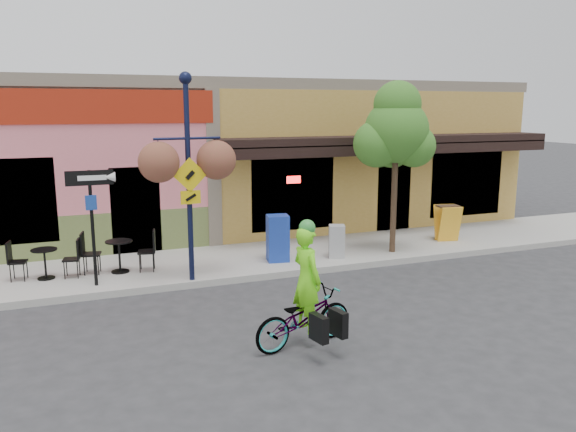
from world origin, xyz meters
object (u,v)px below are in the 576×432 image
Objects in this scene: lamp_post at (189,179)px; street_tree at (395,167)px; newspaper_box_grey at (337,241)px; building at (214,153)px; one_way_sign at (93,229)px; bicycle at (304,318)px; newspaper_box_blue at (278,238)px; cyclist_rider at (307,294)px.

lamp_post is 1.00× the size of street_tree.
street_tree reaches higher than newspaper_box_grey.
building is 7.68× the size of one_way_sign.
bicycle is at bearing -96.32° from building.
newspaper_box_blue is at bearing 15.76° from lamp_post.
newspaper_box_blue is at bearing -26.98° from bicycle.
lamp_post is (-1.04, 3.62, 1.83)m from bicycle.
building reaches higher than lamp_post.
newspaper_box_blue is at bearing -167.46° from newspaper_box_grey.
one_way_sign is 2.96× the size of newspaper_box_grey.
lamp_post reaches higher than bicycle.
cyclist_rider is at bearing -96.05° from building.
lamp_post reaches higher than one_way_sign.
newspaper_box_grey is (1.44, -6.35, -1.70)m from building.
building is at bearing -18.05° from cyclist_rider.
one_way_sign is 7.17m from street_tree.
street_tree is (1.56, 0.00, 1.74)m from newspaper_box_grey.
lamp_post is 2.82m from newspaper_box_blue.
building is at bearing 124.62° from newspaper_box_grey.
newspaper_box_blue is at bearing -26.36° from cyclist_rider.
building is at bearing -18.32° from bicycle.
one_way_sign is (-1.91, 0.33, -0.96)m from lamp_post.
newspaper_box_grey is (3.64, 0.50, -1.75)m from lamp_post.
bicycle is 1.05× the size of cyclist_rider.
cyclist_rider reaches higher than bicycle.
newspaper_box_grey is 2.34m from street_tree.
lamp_post is at bearing 4.78° from cyclist_rider.
newspaper_box_blue is 1.46m from newspaper_box_grey.
building is 10.68m from bicycle.
building is 16.52× the size of newspaper_box_blue.
street_tree is (5.20, 0.50, -0.01)m from lamp_post.
newspaper_box_grey is at bearing -179.96° from street_tree.
newspaper_box_blue reaches higher than newspaper_box_grey.
bicycle is 5.00m from one_way_sign.
building is 10.62m from cyclist_rider.
one_way_sign is (-4.11, -6.52, -0.92)m from building.
street_tree is (4.11, 4.12, 1.45)m from cyclist_rider.
lamp_post reaches higher than newspaper_box_grey.
lamp_post is 5.22m from street_tree.
building is 7.02m from street_tree.
cyclist_rider is 1.53× the size of newspaper_box_blue.
lamp_post reaches higher than newspaper_box_blue.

